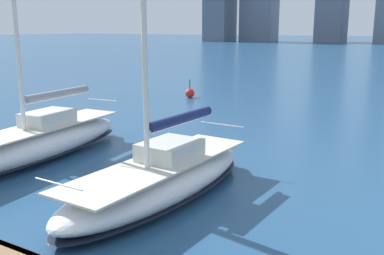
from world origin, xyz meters
name	(u,v)px	position (x,y,z in m)	size (l,w,h in m)	color
sailboat_navy	(161,178)	(1.28, -6.53, 0.67)	(2.68, 8.64, 9.43)	white
sailboat_grey	(40,141)	(7.97, -7.55, 0.74)	(3.15, 9.62, 9.77)	white
channel_buoy	(190,93)	(11.24, -24.46, 0.36)	(0.70, 0.70, 1.40)	red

